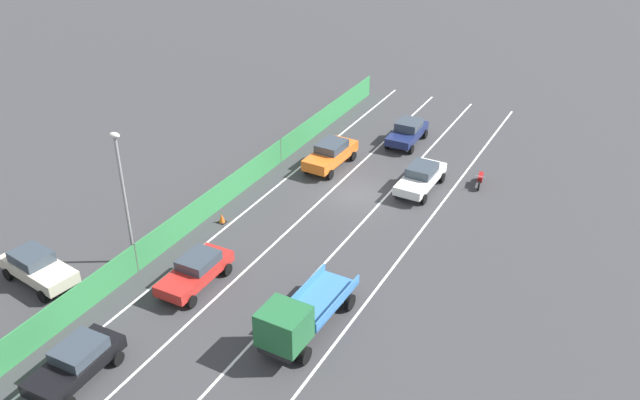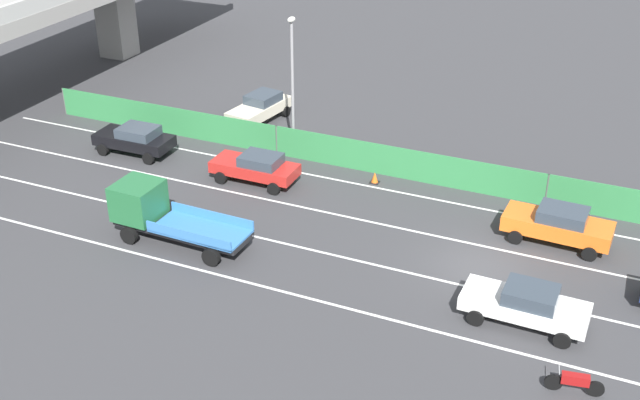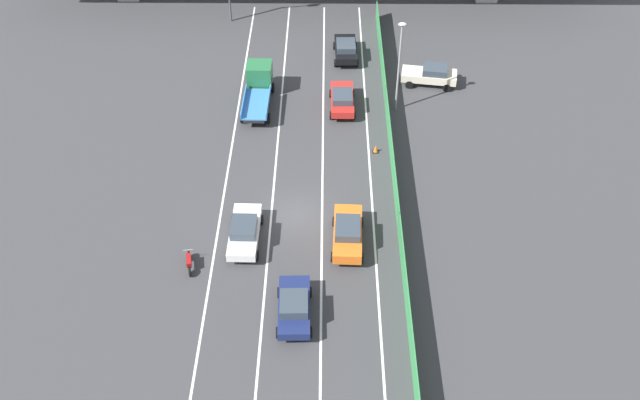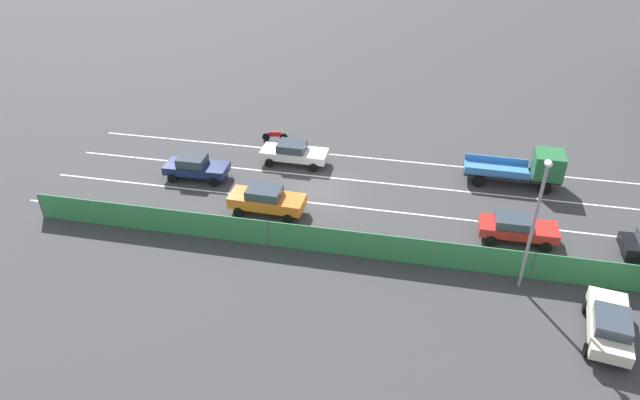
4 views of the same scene
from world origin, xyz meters
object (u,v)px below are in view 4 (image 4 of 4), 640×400
Objects in this scene: motorcycle at (275,135)px; parked_sedan_cream at (610,324)px; car_sedan_red at (517,227)px; street_lamp at (536,215)px; traffic_cone at (417,248)px; flatbed_truck_blue at (531,168)px; car_taxi_orange at (266,199)px; car_sedan_navy at (195,166)px; car_hatchback_white at (294,152)px.

parked_sedan_cream reaches higher than motorcycle.
motorcycle is at bearing -119.19° from car_sedan_red.
street_lamp reaches higher than traffic_cone.
flatbed_truck_blue is 3.23× the size of motorcycle.
car_taxi_orange is at bearing -105.29° from street_lamp.
parked_sedan_cream is (7.09, 18.47, -0.04)m from car_taxi_orange.
flatbed_truck_blue is (-3.60, 22.17, 0.40)m from car_sedan_navy.
car_sedan_navy reaches higher than motorcycle.
street_lamp is 12.85× the size of traffic_cone.
street_lamp is at bearing -129.83° from parked_sedan_cream.
flatbed_truck_blue is at bearing 168.31° from car_sedan_red.
car_hatchback_white is 8.11× the size of traffic_cone.
parked_sedan_cream is 10.31m from traffic_cone.
street_lamp reaches higher than parked_sedan_cream.
street_lamp is at bearing -7.63° from flatbed_truck_blue.
parked_sedan_cream is (16.73, 20.59, 0.44)m from motorcycle.
car_taxi_orange is (0.13, -14.90, 0.07)m from car_sedan_red.
street_lamp is at bearing 51.06° from motorcycle.
car_hatchback_white is at bearing 35.57° from motorcycle.
motorcycle is 0.26× the size of street_lamp.
car_sedan_red reaches higher than traffic_cone.
car_sedan_red is 8.05m from parked_sedan_cream.
car_hatchback_white is at bearing -113.22° from car_sedan_red.
motorcycle is (-9.51, -17.03, -0.41)m from car_sedan_red.
traffic_cone is (8.97, -6.88, -1.01)m from flatbed_truck_blue.
street_lamp is (10.51, 14.67, 3.63)m from car_hatchback_white.
car_sedan_navy reaches higher than car_hatchback_white.
flatbed_truck_blue is 11.34m from street_lamp.
traffic_cone is (5.36, 15.29, -0.62)m from car_sedan_navy.
car_sedan_red is at bearing -153.72° from parked_sedan_cream.
flatbed_truck_blue is 10.78× the size of traffic_cone.
parked_sedan_cream reaches higher than traffic_cone.
car_sedan_navy is 22.46m from flatbed_truck_blue.
car_sedan_red is 14.90m from car_taxi_orange.
traffic_cone is at bearing -37.48° from flatbed_truck_blue.
parked_sedan_cream is at bearing 67.26° from car_sedan_navy.
car_sedan_navy is 22.23m from street_lamp.
flatbed_truck_blue is 18.64m from motorcycle.
parked_sedan_cream is 8.01× the size of traffic_cone.
car_sedan_red is 7.60× the size of traffic_cone.
car_sedan_navy is at bearing -109.33° from traffic_cone.
car_taxi_orange is at bearing 12.43° from motorcycle.
parked_sedan_cream is at bearing 53.51° from car_hatchback_white.
street_lamp reaches higher than car_sedan_red.
car_taxi_orange is at bearing -1.36° from car_hatchback_white.
car_taxi_orange reaches higher than car_sedan_navy.
car_sedan_red reaches higher than motorcycle.
parked_sedan_cream reaches higher than car_sedan_navy.
parked_sedan_cream is at bearing 50.17° from street_lamp.
car_sedan_navy reaches higher than traffic_cone.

